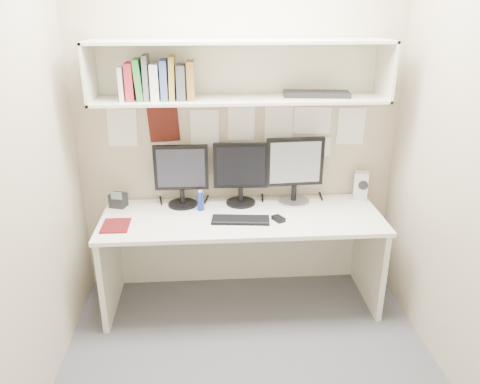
{
  "coord_description": "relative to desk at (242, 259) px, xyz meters",
  "views": [
    {
      "loc": [
        -0.22,
        -2.39,
        2.13
      ],
      "look_at": [
        -0.03,
        0.35,
        1.03
      ],
      "focal_mm": 35.0,
      "sensor_mm": 36.0,
      "label": 1
    }
  ],
  "objects": [
    {
      "name": "floor",
      "position": [
        0.0,
        -0.65,
        -0.37
      ],
      "size": [
        2.4,
        2.0,
        0.01
      ],
      "primitive_type": "cube",
      "color": "#4C4C51",
      "rests_on": "ground"
    },
    {
      "name": "wall_back",
      "position": [
        0.0,
        0.35,
        0.93
      ],
      "size": [
        2.4,
        0.02,
        2.6
      ],
      "primitive_type": "cube",
      "color": "tan",
      "rests_on": "ground"
    },
    {
      "name": "wall_front",
      "position": [
        0.0,
        -1.65,
        0.93
      ],
      "size": [
        2.4,
        0.02,
        2.6
      ],
      "primitive_type": "cube",
      "color": "tan",
      "rests_on": "ground"
    },
    {
      "name": "wall_left",
      "position": [
        -1.2,
        -0.65,
        0.93
      ],
      "size": [
        0.02,
        2.0,
        2.6
      ],
      "primitive_type": "cube",
      "color": "tan",
      "rests_on": "ground"
    },
    {
      "name": "wall_right",
      "position": [
        1.2,
        -0.65,
        0.93
      ],
      "size": [
        0.02,
        2.0,
        2.6
      ],
      "primitive_type": "cube",
      "color": "tan",
      "rests_on": "ground"
    },
    {
      "name": "desk",
      "position": [
        0.0,
        0.0,
        0.0
      ],
      "size": [
        2.0,
        0.7,
        0.73
      ],
      "color": "white",
      "rests_on": "floor"
    },
    {
      "name": "overhead_hutch",
      "position": [
        0.0,
        0.21,
        1.35
      ],
      "size": [
        2.0,
        0.38,
        0.4
      ],
      "color": "beige",
      "rests_on": "wall_back"
    },
    {
      "name": "pinned_papers",
      "position": [
        0.0,
        0.34,
        0.88
      ],
      "size": [
        1.92,
        0.01,
        0.48
      ],
      "primitive_type": null,
      "color": "white",
      "rests_on": "wall_back"
    },
    {
      "name": "monitor_left",
      "position": [
        -0.43,
        0.22,
        0.62
      ],
      "size": [
        0.4,
        0.22,
        0.46
      ],
      "rotation": [
        0.0,
        0.0,
        -0.01
      ],
      "color": "black",
      "rests_on": "desk"
    },
    {
      "name": "monitor_center",
      "position": [
        0.01,
        0.22,
        0.62
      ],
      "size": [
        0.41,
        0.22,
        0.47
      ],
      "rotation": [
        0.0,
        0.0,
        -0.04
      ],
      "color": "black",
      "rests_on": "desk"
    },
    {
      "name": "monitor_right",
      "position": [
        0.41,
        0.22,
        0.63
      ],
      "size": [
        0.43,
        0.24,
        0.5
      ],
      "rotation": [
        0.0,
        0.0,
        0.06
      ],
      "color": "#A5A5AA",
      "rests_on": "desk"
    },
    {
      "name": "keyboard",
      "position": [
        -0.02,
        -0.1,
        0.37
      ],
      "size": [
        0.41,
        0.18,
        0.02
      ],
      "primitive_type": "cube",
      "rotation": [
        0.0,
        0.0,
        -0.1
      ],
      "color": "black",
      "rests_on": "desk"
    },
    {
      "name": "mouse",
      "position": [
        0.25,
        -0.11,
        0.38
      ],
      "size": [
        0.1,
        0.11,
        0.03
      ],
      "primitive_type": "cube",
      "rotation": [
        0.0,
        0.0,
        0.47
      ],
      "color": "black",
      "rests_on": "desk"
    },
    {
      "name": "speaker",
      "position": [
        0.94,
        0.26,
        0.47
      ],
      "size": [
        0.13,
        0.13,
        0.21
      ],
      "rotation": [
        0.0,
        0.0,
        -0.29
      ],
      "color": "beige",
      "rests_on": "desk"
    },
    {
      "name": "blue_bottle",
      "position": [
        -0.29,
        0.11,
        0.44
      ],
      "size": [
        0.05,
        0.05,
        0.16
      ],
      "color": "navy",
      "rests_on": "desk"
    },
    {
      "name": "maroon_notebook",
      "position": [
        -0.87,
        -0.12,
        0.37
      ],
      "size": [
        0.18,
        0.22,
        0.01
      ],
      "primitive_type": "cube",
      "rotation": [
        0.0,
        0.0,
        0.0
      ],
      "color": "#540E10",
      "rests_on": "desk"
    },
    {
      "name": "desk_phone",
      "position": [
        -0.91,
        0.21,
        0.42
      ],
      "size": [
        0.14,
        0.13,
        0.14
      ],
      "rotation": [
        0.0,
        0.0,
        -0.31
      ],
      "color": "black",
      "rests_on": "desk"
    },
    {
      "name": "book_stack",
      "position": [
        -0.55,
        0.14,
        1.3
      ],
      "size": [
        0.49,
        0.18,
        0.29
      ],
      "color": "silver",
      "rests_on": "overhead_hutch"
    },
    {
      "name": "hutch_tray",
      "position": [
        0.53,
        0.18,
        1.19
      ],
      "size": [
        0.47,
        0.23,
        0.03
      ],
      "primitive_type": "cube",
      "rotation": [
        0.0,
        0.0,
        -0.12
      ],
      "color": "black",
      "rests_on": "overhead_hutch"
    }
  ]
}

